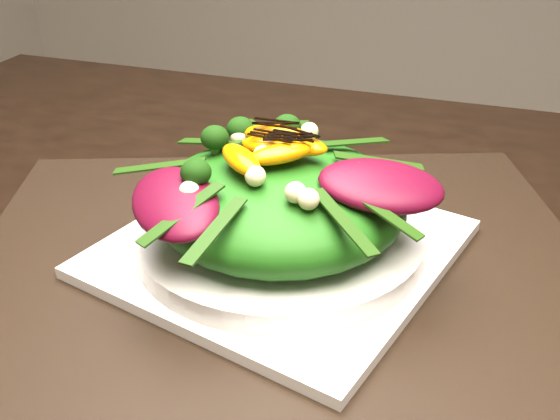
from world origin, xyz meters
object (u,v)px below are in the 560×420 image
(salad_bowl, at_px, (280,234))
(lettuce_mound, at_px, (280,200))
(dining_table, at_px, (450,296))
(plate_base, at_px, (280,248))
(placemat, at_px, (280,255))
(orange_segment, at_px, (272,138))

(salad_bowl, bearing_deg, lettuce_mound, 0.00)
(dining_table, xyz_separation_m, salad_bowl, (-0.15, -0.02, 0.04))
(plate_base, distance_m, salad_bowl, 0.01)
(placemat, distance_m, lettuce_mound, 0.06)
(placemat, xyz_separation_m, orange_segment, (-0.02, 0.03, 0.10))
(plate_base, bearing_deg, placemat, -90.00)
(plate_base, bearing_deg, dining_table, 7.04)
(plate_base, xyz_separation_m, salad_bowl, (0.00, 0.00, 0.01))
(placemat, xyz_separation_m, salad_bowl, (0.00, 0.00, 0.02))
(placemat, bearing_deg, lettuce_mound, 90.00)
(dining_table, bearing_deg, orange_segment, 175.63)
(dining_table, distance_m, placemat, 0.15)
(dining_table, distance_m, lettuce_mound, 0.17)
(salad_bowl, xyz_separation_m, lettuce_mound, (0.00, 0.00, 0.03))
(salad_bowl, relative_size, lettuce_mound, 1.17)
(dining_table, distance_m, plate_base, 0.16)
(dining_table, xyz_separation_m, placemat, (-0.15, -0.02, 0.02))
(plate_base, bearing_deg, lettuce_mound, 0.00)
(salad_bowl, xyz_separation_m, orange_segment, (-0.02, 0.03, 0.08))
(salad_bowl, bearing_deg, plate_base, 0.00)
(salad_bowl, distance_m, lettuce_mound, 0.03)
(salad_bowl, bearing_deg, placemat, -90.00)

